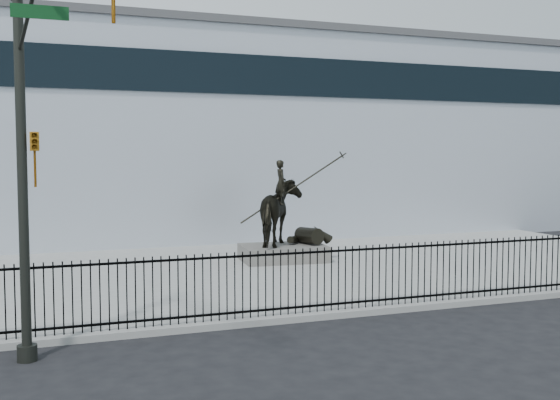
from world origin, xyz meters
name	(u,v)px	position (x,y,z in m)	size (l,w,h in m)	color
ground	(371,329)	(0.00, 0.00, 0.00)	(120.00, 120.00, 0.00)	black
plaza	(266,271)	(0.00, 7.00, 0.07)	(30.00, 12.00, 0.15)	gray
building	(181,140)	(0.00, 20.00, 4.50)	(44.00, 14.00, 9.00)	silver
picket_fence	(346,278)	(0.00, 1.25, 0.90)	(22.10, 0.10, 1.50)	black
statue_plinth	(283,253)	(1.09, 8.39, 0.42)	(2.83, 1.94, 0.53)	#57544F
equestrian_statue	(285,213)	(1.15, 8.38, 1.79)	(3.62, 2.40, 3.07)	black
traffic_signal_left	(36,140)	(-6.75, -0.62, 4.03)	(1.52, 4.84, 7.00)	black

